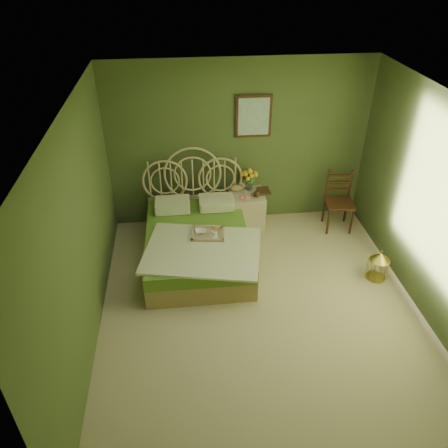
{
  "coord_description": "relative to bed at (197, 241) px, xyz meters",
  "views": [
    {
      "loc": [
        -0.9,
        -3.94,
        3.96
      ],
      "look_at": [
        -0.36,
        1.0,
        0.69
      ],
      "focal_mm": 35.0,
      "sensor_mm": 36.0,
      "label": 1
    }
  ],
  "objects": [
    {
      "name": "bed",
      "position": [
        0.0,
        0.0,
        0.0
      ],
      "size": [
        1.71,
        2.16,
        1.34
      ],
      "color": "tan",
      "rests_on": "floor"
    },
    {
      "name": "chair",
      "position": [
        2.28,
        0.64,
        0.24
      ],
      "size": [
        0.46,
        0.46,
        0.96
      ],
      "rotation": [
        0.0,
        0.0,
        -0.1
      ],
      "color": "#3A1D10",
      "rests_on": "floor"
    },
    {
      "name": "birdcage",
      "position": [
        2.43,
        -0.71,
        -0.09
      ],
      "size": [
        0.27,
        0.27,
        0.41
      ],
      "rotation": [
        0.0,
        0.0,
        -0.18
      ],
      "color": "gold",
      "rests_on": "floor"
    },
    {
      "name": "wall_back",
      "position": [
        0.73,
        1.06,
        1.0
      ],
      "size": [
        4.0,
        0.0,
        4.0
      ],
      "primitive_type": "plane",
      "rotation": [
        1.57,
        0.0,
        0.0
      ],
      "color": "#4B5D31",
      "rests_on": "floor"
    },
    {
      "name": "ceiling",
      "position": [
        0.73,
        -1.19,
        2.3
      ],
      "size": [
        4.5,
        4.5,
        0.0
      ],
      "primitive_type": "plane",
      "rotation": [
        3.14,
        0.0,
        0.0
      ],
      "color": "silver",
      "rests_on": "wall_back"
    },
    {
      "name": "coffee_cup",
      "position": [
        0.23,
        -0.22,
        0.26
      ],
      "size": [
        0.1,
        0.1,
        0.08
      ],
      "primitive_type": "imported",
      "rotation": [
        0.0,
        0.0,
        -0.25
      ],
      "color": "white",
      "rests_on": "bed"
    },
    {
      "name": "floor",
      "position": [
        0.73,
        -1.19,
        -0.3
      ],
      "size": [
        4.5,
        4.5,
        0.0
      ],
      "primitive_type": "plane",
      "color": "#C1AE8B",
      "rests_on": "ground"
    },
    {
      "name": "cereal_bowl",
      "position": [
        0.05,
        -0.11,
        0.24
      ],
      "size": [
        0.14,
        0.14,
        0.03
      ],
      "primitive_type": "imported",
      "rotation": [
        0.0,
        0.0,
        0.0
      ],
      "color": "white",
      "rests_on": "bed"
    },
    {
      "name": "book_upper",
      "position": [
        1.02,
        0.81,
        0.32
      ],
      "size": [
        0.18,
        0.24,
        0.02
      ],
      "primitive_type": "imported",
      "rotation": [
        0.0,
        0.0,
        -0.02
      ],
      "color": "#472819",
      "rests_on": "nightstand"
    },
    {
      "name": "wall_right",
      "position": [
        2.73,
        -1.19,
        1.0
      ],
      "size": [
        0.0,
        4.5,
        4.5
      ],
      "primitive_type": "plane",
      "rotation": [
        1.57,
        0.0,
        -1.57
      ],
      "color": "#4B5D31",
      "rests_on": "floor"
    },
    {
      "name": "book_lower",
      "position": [
        1.02,
        0.81,
        0.3
      ],
      "size": [
        0.2,
        0.26,
        0.02
      ],
      "primitive_type": "imported",
      "rotation": [
        0.0,
        0.0,
        0.1
      ],
      "color": "#381E0F",
      "rests_on": "nightstand"
    },
    {
      "name": "nightstand",
      "position": [
        0.84,
        0.8,
        0.07
      ],
      "size": [
        0.53,
        0.53,
        1.02
      ],
      "color": "beige",
      "rests_on": "floor"
    },
    {
      "name": "wall_art",
      "position": [
        0.94,
        1.03,
        1.45
      ],
      "size": [
        0.54,
        0.04,
        0.64
      ],
      "color": "#3A1D10",
      "rests_on": "wall_back"
    },
    {
      "name": "wall_left",
      "position": [
        -1.27,
        -1.19,
        1.0
      ],
      "size": [
        0.0,
        4.5,
        4.5
      ],
      "primitive_type": "plane",
      "rotation": [
        1.57,
        0.0,
        1.57
      ],
      "color": "#4B5D31",
      "rests_on": "floor"
    }
  ]
}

